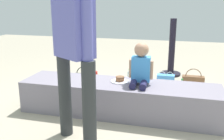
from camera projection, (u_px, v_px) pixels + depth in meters
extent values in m
plane|color=#A19883|center=(119.00, 113.00, 3.12)|extent=(12.00, 12.00, 0.00)
cube|color=gray|center=(119.00, 98.00, 3.07)|extent=(2.32, 0.56, 0.38)
cylinder|color=#1E1D43|center=(134.00, 83.00, 2.89)|extent=(0.09, 0.25, 0.08)
cylinder|color=#1E1D43|center=(144.00, 84.00, 2.86)|extent=(0.09, 0.25, 0.08)
cube|color=#3D8FDD|center=(141.00, 69.00, 2.94)|extent=(0.22, 0.14, 0.28)
sphere|color=tan|center=(142.00, 50.00, 2.88)|extent=(0.16, 0.16, 0.16)
cylinder|color=tan|center=(131.00, 69.00, 2.97)|extent=(0.05, 0.05, 0.21)
cylinder|color=tan|center=(151.00, 70.00, 2.90)|extent=(0.05, 0.05, 0.21)
cylinder|color=#2C3032|center=(89.00, 107.00, 2.25)|extent=(0.12, 0.12, 0.83)
cylinder|color=#2C3032|center=(65.00, 95.00, 2.53)|extent=(0.12, 0.12, 0.83)
cube|color=#5D5FB5|center=(73.00, 21.00, 2.20)|extent=(0.41, 0.37, 0.64)
cylinder|color=#5D5FB5|center=(87.00, 29.00, 2.08)|extent=(0.10, 0.10, 0.60)
cylinder|color=#5D5FB5|center=(62.00, 26.00, 2.35)|extent=(0.10, 0.10, 0.60)
cylinder|color=white|center=(120.00, 81.00, 3.06)|extent=(0.22, 0.22, 0.01)
cylinder|color=#8F5A39|center=(120.00, 79.00, 3.05)|extent=(0.10, 0.10, 0.05)
cylinder|color=brown|center=(120.00, 77.00, 3.05)|extent=(0.10, 0.10, 0.01)
cube|color=silver|center=(125.00, 81.00, 3.04)|extent=(0.11, 0.04, 0.00)
cube|color=#4C99E0|center=(165.00, 83.00, 3.83)|extent=(0.25, 0.11, 0.25)
torus|color=white|center=(162.00, 75.00, 3.81)|extent=(0.10, 0.01, 0.10)
torus|color=white|center=(170.00, 75.00, 3.78)|extent=(0.10, 0.01, 0.10)
cylinder|color=black|center=(170.00, 74.00, 4.70)|extent=(0.36, 0.36, 0.04)
cylinder|color=black|center=(172.00, 46.00, 4.57)|extent=(0.11, 0.11, 0.97)
cylinder|color=silver|center=(182.00, 88.00, 3.73)|extent=(0.06, 0.06, 0.18)
cone|color=silver|center=(182.00, 81.00, 3.70)|extent=(0.06, 0.06, 0.03)
cylinder|color=#268C3F|center=(182.00, 79.00, 3.69)|extent=(0.03, 0.03, 0.02)
cylinder|color=silver|center=(130.00, 77.00, 4.24)|extent=(0.08, 0.08, 0.18)
cone|color=silver|center=(130.00, 71.00, 4.21)|extent=(0.07, 0.07, 0.03)
cylinder|color=#268C3F|center=(130.00, 70.00, 4.21)|extent=(0.03, 0.03, 0.02)
cylinder|color=red|center=(95.00, 74.00, 4.56)|extent=(0.09, 0.09, 0.10)
cube|color=white|center=(141.00, 88.00, 3.82)|extent=(0.34, 0.35, 0.10)
cube|color=black|center=(84.00, 82.00, 3.91)|extent=(0.31, 0.10, 0.24)
torus|color=black|center=(84.00, 74.00, 3.88)|extent=(0.23, 0.01, 0.23)
cube|color=brown|center=(193.00, 82.00, 4.00)|extent=(0.33, 0.13, 0.18)
torus|color=brown|center=(193.00, 76.00, 3.97)|extent=(0.24, 0.01, 0.24)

